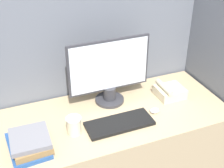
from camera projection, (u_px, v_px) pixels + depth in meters
cubicle_panel_rear at (91, 85)px, 2.24m from camera, size 1.93×0.04×1.59m
cubicle_panel_right at (212, 85)px, 2.24m from camera, size 0.04×0.71×1.59m
desk at (110, 160)px, 2.17m from camera, size 1.53×0.65×0.77m
monitor at (109, 73)px, 2.00m from camera, size 0.55×0.19×0.44m
keyboard at (119, 123)px, 1.88m from camera, size 0.41×0.17×0.02m
mouse at (155, 111)px, 1.99m from camera, size 0.06×0.05×0.03m
coffee_cup at (74, 125)px, 1.80m from camera, size 0.09×0.09×0.11m
book_stack at (29, 142)px, 1.69m from camera, size 0.23×0.31×0.09m
desk_telephone at (169, 91)px, 2.14m from camera, size 0.18×0.18×0.10m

